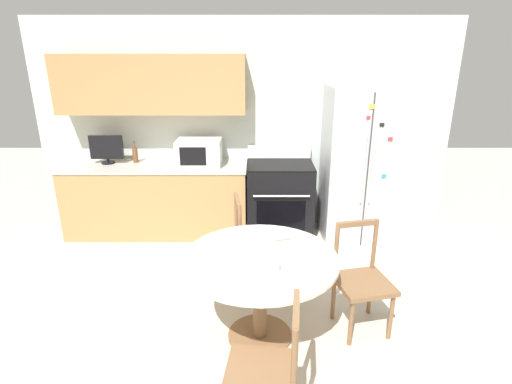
# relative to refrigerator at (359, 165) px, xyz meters

# --- Properties ---
(ground_plane) EXTENTS (14.00, 14.00, 0.00)m
(ground_plane) POSITION_rel_refrigerator_xyz_m (-1.39, -2.21, -0.92)
(ground_plane) COLOR beige
(back_wall) EXTENTS (5.20, 0.44, 2.60)m
(back_wall) POSITION_rel_refrigerator_xyz_m (-1.69, 0.38, 0.53)
(back_wall) COLOR silver
(back_wall) RESTS_ON ground_plane
(kitchen_counter) EXTENTS (2.25, 0.64, 0.90)m
(kitchen_counter) POSITION_rel_refrigerator_xyz_m (-2.48, 0.08, -0.47)
(kitchen_counter) COLOR #AD7F4C
(kitchen_counter) RESTS_ON ground_plane
(refrigerator) EXTENTS (0.83, 0.76, 1.84)m
(refrigerator) POSITION_rel_refrigerator_xyz_m (0.00, 0.00, 0.00)
(refrigerator) COLOR #B2B5BA
(refrigerator) RESTS_ON ground_plane
(oven_range) EXTENTS (0.80, 0.68, 1.08)m
(oven_range) POSITION_rel_refrigerator_xyz_m (-0.94, 0.05, -0.45)
(oven_range) COLOR black
(oven_range) RESTS_ON ground_plane
(microwave) EXTENTS (0.53, 0.40, 0.31)m
(microwave) POSITION_rel_refrigerator_xyz_m (-1.93, 0.08, 0.13)
(microwave) COLOR white
(microwave) RESTS_ON kitchen_counter
(countertop_tv) EXTENTS (0.40, 0.16, 0.35)m
(countertop_tv) POSITION_rel_refrigerator_xyz_m (-3.06, 0.14, 0.17)
(countertop_tv) COLOR black
(countertop_tv) RESTS_ON kitchen_counter
(counter_bottle) EXTENTS (0.06, 0.06, 0.26)m
(counter_bottle) POSITION_rel_refrigerator_xyz_m (-2.74, 0.19, 0.08)
(counter_bottle) COLOR brown
(counter_bottle) RESTS_ON kitchen_counter
(dining_table) EXTENTS (1.20, 1.20, 0.73)m
(dining_table) POSITION_rel_refrigerator_xyz_m (-1.21, -1.93, -0.33)
(dining_table) COLOR beige
(dining_table) RESTS_ON ground_plane
(dining_chair_near) EXTENTS (0.47, 0.47, 0.90)m
(dining_chair_near) POSITION_rel_refrigerator_xyz_m (-1.18, -2.78, -0.49)
(dining_chair_near) COLOR brown
(dining_chair_near) RESTS_ON ground_plane
(dining_chair_right) EXTENTS (0.50, 0.50, 0.90)m
(dining_chair_right) POSITION_rel_refrigerator_xyz_m (-0.37, -1.79, -0.49)
(dining_chair_right) COLOR brown
(dining_chair_right) RESTS_ON ground_plane
(dining_chair_far) EXTENTS (0.47, 0.47, 0.90)m
(dining_chair_far) POSITION_rel_refrigerator_xyz_m (-1.26, -1.08, -0.49)
(dining_chair_far) COLOR brown
(dining_chair_far) RESTS_ON ground_plane
(candle_glass) EXTENTS (0.09, 0.09, 0.09)m
(candle_glass) POSITION_rel_refrigerator_xyz_m (-1.11, -2.13, -0.15)
(candle_glass) COLOR silver
(candle_glass) RESTS_ON dining_table
(folded_napkin) EXTENTS (0.15, 0.09, 0.05)m
(folded_napkin) POSITION_rel_refrigerator_xyz_m (-1.02, -1.63, -0.16)
(folded_napkin) COLOR beige
(folded_napkin) RESTS_ON dining_table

